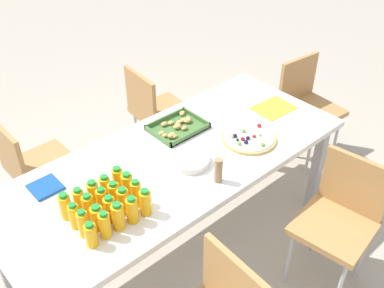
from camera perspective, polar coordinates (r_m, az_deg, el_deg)
name	(u,v)px	position (r m, az deg, el deg)	size (l,w,h in m)	color
ground_plane	(177,246)	(3.04, -1.88, -12.97)	(12.00, 12.00, 0.00)	#B2A899
party_table	(175,167)	(2.56, -2.17, -2.91)	(2.09, 0.87, 0.75)	white
chair_near_right	(341,214)	(2.67, 18.52, -8.56)	(0.45, 0.45, 0.83)	#B7844C
chair_end	(306,101)	(3.63, 14.44, 5.30)	(0.44, 0.44, 0.83)	#B7844C
chair_far_right	(155,109)	(3.43, -4.78, 4.50)	(0.43, 0.43, 0.83)	#B7844C
chair_far_left	(32,164)	(3.05, -19.81, -2.43)	(0.40, 0.40, 0.83)	#B7844C
juice_bottle_0	(91,235)	(2.05, -12.83, -11.31)	(0.06, 0.06, 0.13)	#FAAC14
juice_bottle_1	(105,225)	(2.07, -11.11, -10.17)	(0.05, 0.05, 0.15)	#F9AE14
juice_bottle_2	(118,216)	(2.10, -9.46, -9.15)	(0.06, 0.06, 0.15)	#F9AC14
juice_bottle_3	(132,210)	(2.12, -7.68, -8.38)	(0.06, 0.06, 0.15)	#FAAC14
juice_bottle_4	(145,202)	(2.15, -5.99, -7.45)	(0.06, 0.06, 0.15)	#FAAD14
juice_bottle_5	(83,224)	(2.10, -13.77, -9.90)	(0.05, 0.05, 0.15)	#FAAC14
juice_bottle_6	(97,218)	(2.12, -12.05, -9.22)	(0.06, 0.06, 0.13)	#F9AD14
juice_bottle_7	(110,209)	(2.14, -10.47, -8.24)	(0.06, 0.06, 0.15)	#F9AC14
juice_bottle_8	(123,200)	(2.18, -8.82, -7.17)	(0.06, 0.06, 0.14)	#F9AD14
juice_bottle_9	(136,193)	(2.20, -7.18, -6.27)	(0.05, 0.05, 0.15)	#FAAC14
juice_bottle_10	(74,216)	(2.15, -14.84, -8.90)	(0.05, 0.05, 0.14)	#F9AE14
juice_bottle_11	(88,207)	(2.17, -13.13, -7.89)	(0.06, 0.06, 0.15)	#FAAD14
juice_bottle_12	(102,201)	(2.19, -11.43, -7.13)	(0.05, 0.05, 0.15)	#F9AC14
juice_bottle_13	(114,194)	(2.23, -9.97, -6.30)	(0.06, 0.06, 0.13)	#F9AD14
juice_bottle_14	(127,186)	(2.25, -8.27, -5.30)	(0.06, 0.06, 0.15)	#F9AC14
juice_bottle_15	(65,206)	(2.20, -15.92, -7.69)	(0.06, 0.06, 0.15)	#FAAC14
juice_bottle_16	(79,200)	(2.23, -14.28, -6.96)	(0.05, 0.05, 0.13)	#F9AC14
juice_bottle_17	(93,193)	(2.25, -12.55, -6.12)	(0.06, 0.06, 0.14)	#FAAC14
juice_bottle_18	(105,187)	(2.27, -11.05, -5.41)	(0.06, 0.06, 0.13)	#FAAD14
juice_bottle_19	(118,179)	(2.30, -9.49, -4.48)	(0.06, 0.06, 0.14)	#FAAD14
fruit_pizza	(249,138)	(2.67, 7.29, 0.79)	(0.33, 0.33, 0.05)	tan
snack_tray	(177,127)	(2.74, -1.89, 2.20)	(0.33, 0.26, 0.04)	#477238
plate_stack	(190,161)	(2.46, -0.22, -2.14)	(0.22, 0.22, 0.04)	silver
napkin_stack	(46,187)	(2.43, -18.27, -5.27)	(0.15, 0.15, 0.02)	#194CA5
cardboard_tube	(218,170)	(2.32, 3.40, -3.39)	(0.04, 0.04, 0.14)	#9E7A56
paper_folder	(274,108)	(3.00, 10.41, 4.56)	(0.26, 0.20, 0.01)	yellow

